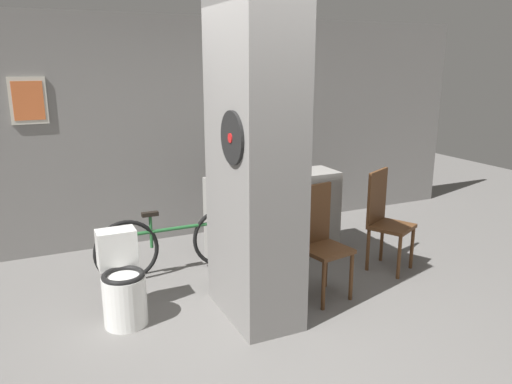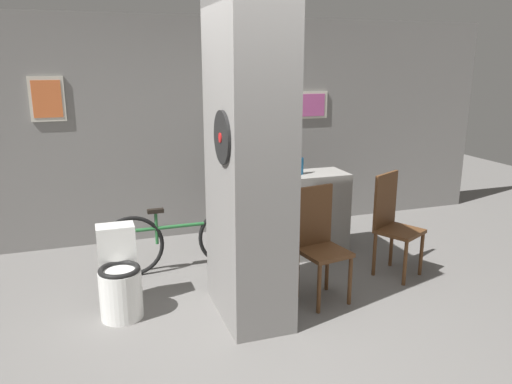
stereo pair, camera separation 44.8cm
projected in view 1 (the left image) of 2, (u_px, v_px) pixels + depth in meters
name	position (u px, v px, depth m)	size (l,w,h in m)	color
ground_plane	(283.00, 337.00, 3.90)	(14.00, 14.00, 0.00)	slate
wall_back	(180.00, 130.00, 5.88)	(8.00, 0.09, 2.60)	gray
pillar_center	(254.00, 164.00, 3.97)	(0.54, 0.93, 2.60)	gray
counter_shelf	(274.00, 216.00, 5.40)	(1.45, 0.44, 0.92)	gray
toilet	(123.00, 285.00, 4.08)	(0.35, 0.51, 0.74)	white
chair_near_pillar	(320.00, 238.00, 4.48)	(0.45, 0.45, 1.03)	brown
chair_by_doorway	(385.00, 217.00, 5.09)	(0.52, 0.52, 1.03)	brown
bicycle	(176.00, 242.00, 5.01)	(1.61, 0.42, 0.68)	black
bottle_tall	(291.00, 164.00, 5.33)	(0.08, 0.08, 0.28)	#19598C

